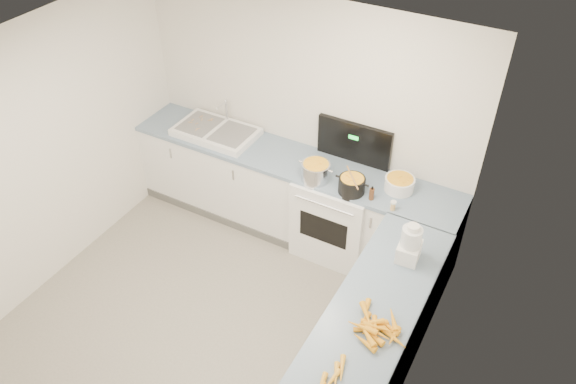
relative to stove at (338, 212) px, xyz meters
The scene contains 19 objects.
floor 1.84m from the stove, 108.07° to the right, with size 3.50×4.00×0.00m, color gray, non-canonical shape.
ceiling 2.69m from the stove, 108.07° to the right, with size 3.50×4.00×0.00m, color silver, non-canonical shape.
wall_back 1.00m from the stove, 150.23° to the left, with size 3.50×2.50×0.00m, color silver, non-canonical shape.
wall_left 2.96m from the stove, 143.77° to the right, with size 4.00×2.50×0.00m, color silver, non-canonical shape.
wall_right 2.21m from the stove, 54.55° to the right, with size 4.00×2.50×0.00m, color silver, non-canonical shape.
counter_back 0.55m from the stove, behind, with size 3.50×0.62×0.94m.
counter_right 1.65m from the stove, 56.99° to the right, with size 0.62×2.20×0.94m.
stove is the anchor object (origin of this frame).
sink 1.54m from the stove, behind, with size 0.86×0.52×0.31m.
steel_pot 0.60m from the stove, 137.17° to the right, with size 0.27×0.27×0.20m, color silver.
black_pot 0.60m from the stove, 42.90° to the right, with size 0.25×0.25×0.18m, color black.
wooden_spoon 0.68m from the stove, 42.90° to the right, with size 0.01×0.01×0.35m, color #AD7A47.
mixing_bowl 0.78m from the stove, ahead, with size 0.28×0.28×0.13m, color white.
extract_bottle 0.68m from the stove, 25.67° to the right, with size 0.05×0.05×0.12m, color #593319.
spice_jar 0.83m from the stove, 20.83° to the right, with size 0.04×0.04×0.08m, color #E5B266.
food_processor 1.35m from the stove, 38.41° to the right, with size 0.19×0.22×0.35m.
carrot_pile 1.89m from the stove, 57.71° to the right, with size 0.43×0.42×0.08m.
peeled_carrots 2.29m from the stove, 66.88° to the right, with size 0.15×0.43×0.04m.
peelings 1.74m from the stove, behind, with size 0.21×0.29×0.01m.
Camera 1 is at (2.18, -2.31, 4.19)m, focal length 35.00 mm.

